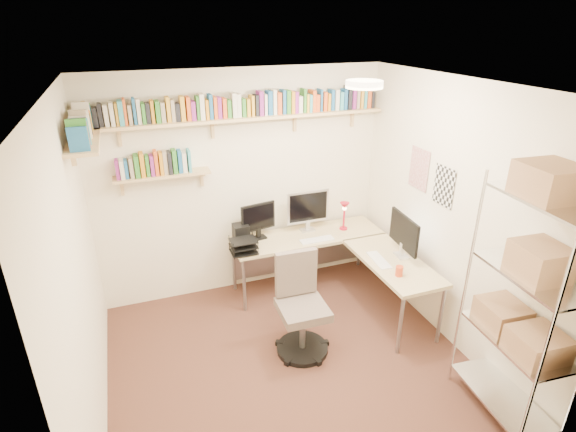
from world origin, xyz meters
The scene contains 6 objects.
ground centered at (0.00, 0.00, 0.00)m, with size 3.20×3.20×0.00m, color #47271E.
room_shell centered at (0.00, 0.00, 1.55)m, with size 3.24×3.04×2.52m.
wall_shelves centered at (-0.42, 1.30, 2.02)m, with size 3.12×1.09×0.80m.
corner_desk centered at (0.69, 0.96, 0.67)m, with size 1.80×1.72×1.17m.
office_chair centered at (0.17, 0.18, 0.41)m, with size 0.52×0.53×0.99m.
wire_rack centered at (1.41, -1.10, 1.25)m, with size 0.49×0.88×2.08m.
Camera 1 is at (-1.15, -3.06, 2.94)m, focal length 28.00 mm.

